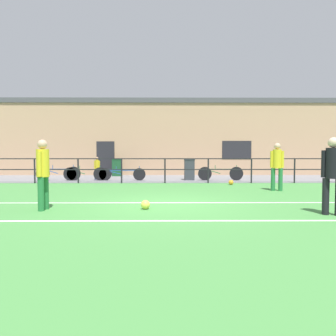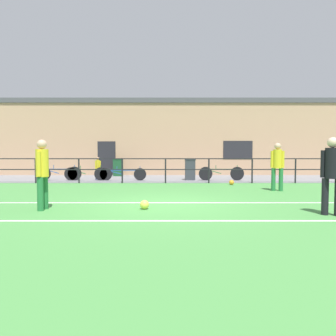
# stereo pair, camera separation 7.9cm
# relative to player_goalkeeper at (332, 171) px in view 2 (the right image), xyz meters

# --- Properties ---
(ground) EXTENTS (60.00, 44.00, 0.04)m
(ground) POSITION_rel_player_goalkeeper_xyz_m (-3.79, 1.54, -1.02)
(ground) COLOR #478C42
(field_line_touchline) EXTENTS (36.00, 0.11, 0.00)m
(field_line_touchline) POSITION_rel_player_goalkeeper_xyz_m (-3.79, 1.79, -0.99)
(field_line_touchline) COLOR white
(field_line_touchline) RESTS_ON ground
(field_line_hash) EXTENTS (36.00, 0.11, 0.00)m
(field_line_hash) POSITION_rel_player_goalkeeper_xyz_m (-3.79, -0.58, -0.99)
(field_line_hash) COLOR white
(field_line_hash) RESTS_ON ground
(pavement_strip) EXTENTS (48.00, 5.00, 0.02)m
(pavement_strip) POSITION_rel_player_goalkeeper_xyz_m (-3.79, 10.04, -0.99)
(pavement_strip) COLOR slate
(pavement_strip) RESTS_ON ground
(perimeter_fence) EXTENTS (36.07, 0.07, 1.15)m
(perimeter_fence) POSITION_rel_player_goalkeeper_xyz_m (-3.79, 7.54, -0.25)
(perimeter_fence) COLOR black
(perimeter_fence) RESTS_ON ground
(clubhouse_facade) EXTENTS (28.00, 2.56, 4.77)m
(clubhouse_facade) POSITION_rel_player_goalkeeper_xyz_m (-3.79, 13.74, 1.40)
(clubhouse_facade) COLOR tan
(clubhouse_facade) RESTS_ON ground
(player_goalkeeper) EXTENTS (0.43, 0.31, 1.75)m
(player_goalkeeper) POSITION_rel_player_goalkeeper_xyz_m (0.00, 0.00, 0.00)
(player_goalkeeper) COLOR black
(player_goalkeeper) RESTS_ON ground
(player_striker) EXTENTS (0.47, 0.31, 1.76)m
(player_striker) POSITION_rel_player_goalkeeper_xyz_m (0.35, 4.57, 0.01)
(player_striker) COLOR #237038
(player_striker) RESTS_ON ground
(player_winger) EXTENTS (0.30, 0.47, 1.73)m
(player_winger) POSITION_rel_player_goalkeeper_xyz_m (-6.75, 0.68, -0.02)
(player_winger) COLOR #237038
(player_winger) RESTS_ON ground
(soccer_ball_match) EXTENTS (0.22, 0.22, 0.22)m
(soccer_ball_match) POSITION_rel_player_goalkeeper_xyz_m (-0.89, 6.76, -0.89)
(soccer_ball_match) COLOR orange
(soccer_ball_match) RESTS_ON ground
(soccer_ball_spare) EXTENTS (0.23, 0.23, 0.23)m
(soccer_ball_spare) POSITION_rel_player_goalkeeper_xyz_m (-4.26, 0.78, -0.88)
(soccer_ball_spare) COLOR #E5E04C
(soccer_ball_spare) RESTS_ON ground
(spectator_child) EXTENTS (0.31, 0.20, 1.16)m
(spectator_child) POSITION_rel_player_goalkeeper_xyz_m (-7.28, 9.24, -0.32)
(spectator_child) COLOR #232D4C
(spectator_child) RESTS_ON pavement_strip
(bicycle_parked_0) EXTENTS (2.26, 0.04, 0.77)m
(bicycle_parked_0) POSITION_rel_player_goalkeeper_xyz_m (-1.01, 8.74, -0.62)
(bicycle_parked_0) COLOR black
(bicycle_parked_0) RESTS_ON pavement_strip
(bicycle_parked_1) EXTENTS (2.23, 0.04, 0.78)m
(bicycle_parked_1) POSITION_rel_player_goalkeeper_xyz_m (-9.12, 8.74, -0.62)
(bicycle_parked_1) COLOR black
(bicycle_parked_1) RESTS_ON pavement_strip
(bicycle_parked_2) EXTENTS (2.32, 0.04, 0.72)m
(bicycle_parked_2) POSITION_rel_player_goalkeeper_xyz_m (-5.93, 8.74, -0.65)
(bicycle_parked_2) COLOR black
(bicycle_parked_2) RESTS_ON pavement_strip
(bicycle_parked_3) EXTENTS (2.15, 0.04, 0.75)m
(bicycle_parked_3) POSITION_rel_player_goalkeeper_xyz_m (-7.78, 8.74, -0.63)
(bicycle_parked_3) COLOR black
(bicycle_parked_3) RESTS_ON pavement_strip
(trash_bin_0) EXTENTS (0.57, 0.48, 1.04)m
(trash_bin_0) POSITION_rel_player_goalkeeper_xyz_m (-6.63, 11.74, -0.45)
(trash_bin_0) COLOR #194C28
(trash_bin_0) RESTS_ON pavement_strip
(trash_bin_1) EXTENTS (0.53, 0.45, 1.08)m
(trash_bin_1) POSITION_rel_player_goalkeeper_xyz_m (-2.55, 8.97, -0.43)
(trash_bin_1) COLOR #33383D
(trash_bin_1) RESTS_ON pavement_strip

